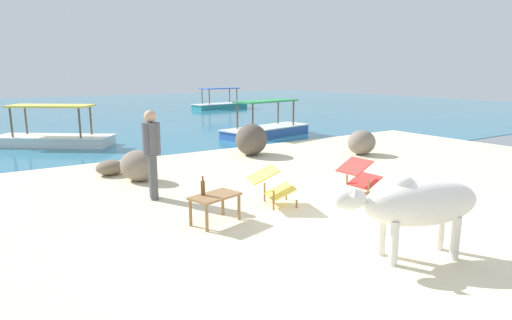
% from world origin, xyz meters
% --- Properties ---
extents(sand_beach, '(18.00, 14.00, 0.04)m').
position_xyz_m(sand_beach, '(0.00, 0.00, 0.02)').
color(sand_beach, beige).
rests_on(sand_beach, ground).
extents(water_surface, '(60.00, 36.00, 0.03)m').
position_xyz_m(water_surface, '(0.00, 22.00, 0.00)').
color(water_surface, teal).
rests_on(water_surface, ground).
extents(cow, '(1.90, 1.07, 1.07)m').
position_xyz_m(cow, '(-0.42, -1.07, 0.75)').
color(cow, silver).
rests_on(cow, sand_beach).
extents(low_bench_table, '(0.85, 0.63, 0.45)m').
position_xyz_m(low_bench_table, '(-1.91, 1.40, 0.41)').
color(low_bench_table, olive).
rests_on(low_bench_table, sand_beach).
extents(bottle, '(0.07, 0.07, 0.30)m').
position_xyz_m(bottle, '(-2.06, 1.49, 0.60)').
color(bottle, brown).
rests_on(bottle, low_bench_table).
extents(deck_chair_near, '(0.80, 0.59, 0.68)m').
position_xyz_m(deck_chair_near, '(1.12, 1.31, 0.42)').
color(deck_chair_near, olive).
rests_on(deck_chair_near, sand_beach).
extents(deck_chair_far, '(0.89, 0.74, 0.68)m').
position_xyz_m(deck_chair_far, '(-0.67, 1.64, 0.42)').
color(deck_chair_far, olive).
rests_on(deck_chair_far, sand_beach).
extents(person_standing, '(0.32, 0.50, 1.62)m').
position_xyz_m(person_standing, '(-2.24, 3.17, 0.99)').
color(person_standing, '#4C4C51').
rests_on(person_standing, sand_beach).
extents(shore_rock_large, '(0.97, 1.06, 0.66)m').
position_xyz_m(shore_rock_large, '(-2.05, 4.59, 0.37)').
color(shore_rock_large, gray).
rests_on(shore_rock_large, sand_beach).
extents(shore_rock_medium, '(0.83, 0.79, 0.33)m').
position_xyz_m(shore_rock_medium, '(-2.41, 5.50, 0.21)').
color(shore_rock_medium, '#756651').
rests_on(shore_rock_medium, sand_beach).
extents(shore_rock_small, '(0.98, 0.89, 0.68)m').
position_xyz_m(shore_rock_small, '(4.15, 4.12, 0.38)').
color(shore_rock_small, gray).
rests_on(shore_rock_small, sand_beach).
extents(shore_rock_flat, '(1.38, 1.39, 0.87)m').
position_xyz_m(shore_rock_flat, '(1.53, 5.76, 0.47)').
color(shore_rock_flat, brown).
rests_on(shore_rock_flat, sand_beach).
extents(boat_teal, '(3.80, 1.65, 1.29)m').
position_xyz_m(boat_teal, '(8.34, 20.14, 0.29)').
color(boat_teal, teal).
rests_on(boat_teal, water_surface).
extents(boat_blue, '(3.83, 1.90, 1.29)m').
position_xyz_m(boat_blue, '(4.09, 8.74, 0.29)').
color(boat_blue, '#3866B7').
rests_on(boat_blue, water_surface).
extents(boat_white, '(3.63, 3.12, 1.29)m').
position_xyz_m(boat_white, '(-2.83, 10.57, 0.29)').
color(boat_white, white).
rests_on(boat_white, water_surface).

